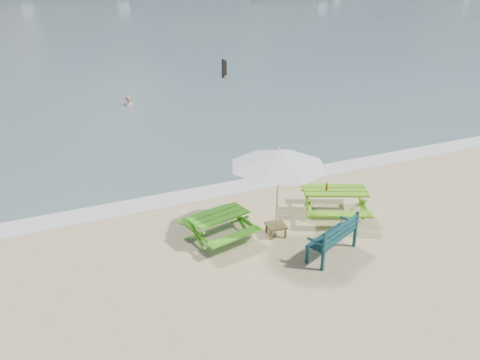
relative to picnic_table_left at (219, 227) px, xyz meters
name	(u,v)px	position (x,y,z in m)	size (l,w,h in m)	color
sea	(51,8)	(1.54, 82.98, -0.32)	(300.00, 300.00, 0.00)	slate
foam_strip	(235,187)	(1.54, 2.58, -0.32)	(22.00, 0.90, 0.01)	silver
picnic_table_left	(219,227)	(0.00, 0.00, 0.00)	(1.74, 1.86, 0.68)	#43A919
picnic_table_right	(334,203)	(3.24, -0.13, 0.05)	(2.23, 2.32, 0.78)	#62A819
park_bench	(332,244)	(2.12, -1.67, -0.05)	(1.51, 1.00, 0.89)	#0E373D
side_table	(276,230)	(1.35, -0.40, -0.17)	(0.52, 0.52, 0.30)	brown
patio_umbrella	(278,158)	(1.35, -0.40, 1.73)	(2.60, 2.60, 2.27)	silver
beer_bottle	(327,188)	(2.99, -0.08, 0.53)	(0.06, 0.06, 0.24)	#985E16
swimmer	(129,113)	(0.53, 13.33, -0.70)	(0.65, 0.44, 1.73)	tan
mooring_pilings	(224,70)	(7.34, 17.66, 0.09)	(0.57, 0.77, 1.31)	black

